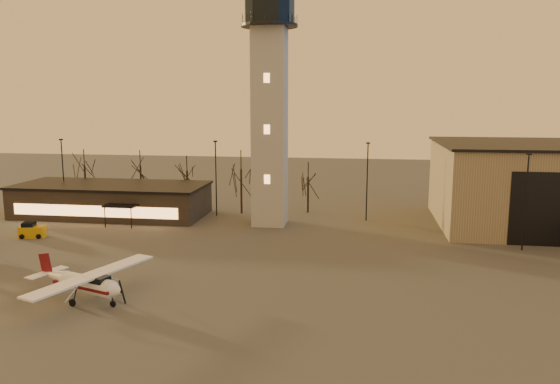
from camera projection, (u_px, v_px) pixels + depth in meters
The scene contains 7 objects.
ground at pixel (201, 316), 39.50m from camera, with size 220.00×220.00×0.00m, color #3D3C39.
control_tower at pixel (270, 93), 66.02m from camera, with size 6.80×6.80×32.60m.
terminal at pixel (112, 200), 73.55m from camera, with size 25.40×12.20×4.30m.
light_poles at pixel (275, 181), 68.74m from camera, with size 58.50×12.25×10.14m.
tree_row at pixel (187, 167), 78.69m from camera, with size 37.20×9.20×8.80m.
cessna_front at pixel (90, 288), 42.16m from camera, with size 9.61×11.76×3.30m.
service_cart at pixel (32, 232), 62.06m from camera, with size 2.99×2.22×1.74m.
Camera 1 is at (11.26, -36.16, 15.48)m, focal length 35.00 mm.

